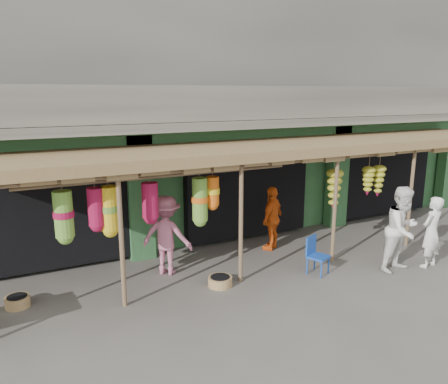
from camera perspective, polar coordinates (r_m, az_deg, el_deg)
name	(u,v)px	position (r m, az deg, el deg)	size (l,w,h in m)	color
ground	(292,265)	(10.47, 8.93, -9.44)	(80.00, 80.00, 0.00)	#514C47
building	(206,111)	(13.93, -2.42, 10.52)	(16.40, 6.80, 7.00)	gray
awning	(270,153)	(10.35, 6.08, 5.14)	(14.00, 2.70, 2.79)	brown
blue_chair	(315,253)	(9.98, 11.83, -7.80)	(0.53, 0.54, 0.85)	#1A48AA
basket_mid	(220,281)	(9.30, -0.51, -11.59)	(0.51, 0.51, 0.20)	olive
basket_right	(17,302)	(9.33, -25.37, -12.82)	(0.45, 0.45, 0.21)	olive
person_front	(431,232)	(11.08, 25.45, -4.75)	(0.61, 0.40, 1.66)	silver
person_right	(403,229)	(10.53, 22.29, -4.54)	(0.94, 0.74, 1.94)	white
person_vendor	(272,218)	(11.18, 6.33, -3.41)	(0.97, 0.40, 1.65)	orange
person_shopper	(167,235)	(9.71, -7.50, -5.61)	(1.15, 0.66, 1.77)	#C26784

